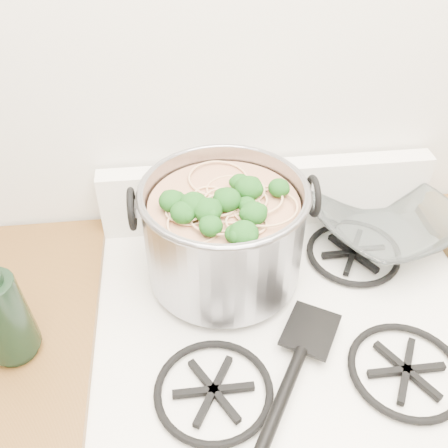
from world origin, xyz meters
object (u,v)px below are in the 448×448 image
at_px(gas_range, 276,434).
at_px(glass_bowl, 381,229).
at_px(spatula, 311,327).
at_px(stock_pot, 224,232).

bearing_deg(gas_range, glass_bowl, 38.81).
bearing_deg(spatula, gas_range, 141.98).
distance_m(gas_range, glass_bowl, 0.59).
distance_m(gas_range, stock_pot, 0.62).
bearing_deg(gas_range, stock_pot, 133.85).
bearing_deg(glass_bowl, stock_pot, -168.96).
height_order(gas_range, glass_bowl, glass_bowl).
xyz_separation_m(gas_range, glass_bowl, (0.24, 0.20, 0.50)).
height_order(spatula, glass_bowl, glass_bowl).
xyz_separation_m(stock_pot, glass_bowl, (0.37, 0.07, -0.09)).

